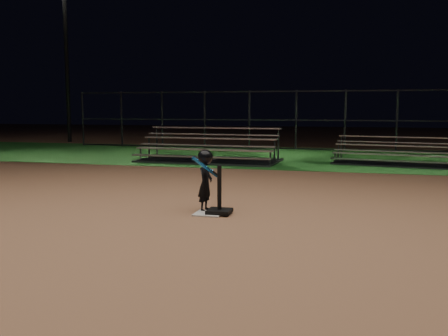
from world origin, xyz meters
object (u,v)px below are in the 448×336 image
(batting_tee, at_px, (219,204))
(light_pole_left, at_px, (65,45))
(home_plate, at_px, (209,214))
(bleacher_left, at_px, (209,155))
(child_batter, at_px, (205,179))
(bleacher_right, at_px, (392,159))

(batting_tee, distance_m, light_pole_left, 19.83)
(home_plate, height_order, bleacher_left, bleacher_left)
(child_batter, height_order, light_pole_left, light_pole_left)
(home_plate, xyz_separation_m, bleacher_right, (3.50, 8.28, 0.16))
(child_batter, relative_size, light_pole_left, 0.13)
(batting_tee, distance_m, child_batter, 0.53)
(batting_tee, xyz_separation_m, light_pole_left, (-12.17, 14.91, 4.78))
(batting_tee, bearing_deg, child_batter, 146.82)
(bleacher_left, height_order, bleacher_right, bleacher_left)
(bleacher_left, distance_m, light_pole_left, 13.06)
(home_plate, distance_m, light_pole_left, 19.79)
(bleacher_left, bearing_deg, light_pole_left, 145.99)
(home_plate, relative_size, bleacher_left, 0.10)
(bleacher_left, height_order, light_pole_left, light_pole_left)
(home_plate, bearing_deg, batting_tee, 11.94)
(batting_tee, bearing_deg, bleacher_left, 107.61)
(bleacher_right, bearing_deg, bleacher_left, -163.65)
(light_pole_left, bearing_deg, bleacher_right, -23.26)
(light_pole_left, bearing_deg, home_plate, -51.23)
(home_plate, bearing_deg, child_batter, 118.44)
(child_batter, xyz_separation_m, light_pole_left, (-11.87, 14.71, 4.39))
(child_batter, bearing_deg, bleacher_right, -20.73)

